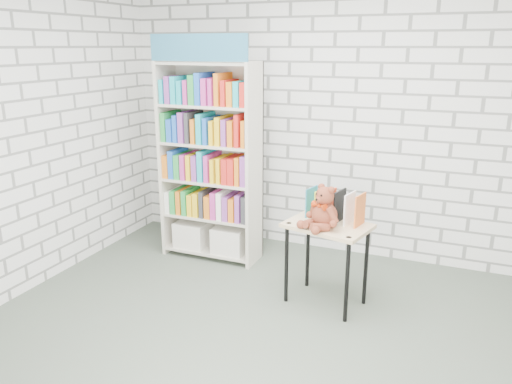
% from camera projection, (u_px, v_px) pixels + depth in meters
% --- Properties ---
extents(ground, '(4.50, 4.50, 0.00)m').
position_uv_depth(ground, '(257.00, 344.00, 3.72)').
color(ground, '#475145').
rests_on(ground, ground).
extents(room_shell, '(4.52, 4.02, 2.81)m').
position_uv_depth(room_shell, '(257.00, 103.00, 3.21)').
color(room_shell, silver).
rests_on(room_shell, ground).
extents(bookshelf, '(1.00, 0.39, 2.24)m').
position_uv_depth(bookshelf, '(210.00, 161.00, 5.02)').
color(bookshelf, beige).
rests_on(bookshelf, ground).
extents(display_table, '(0.76, 0.61, 0.72)m').
position_uv_depth(display_table, '(327.00, 235.00, 4.15)').
color(display_table, tan).
rests_on(display_table, ground).
extents(table_books, '(0.50, 0.31, 0.28)m').
position_uv_depth(table_books, '(335.00, 205.00, 4.17)').
color(table_books, teal).
rests_on(table_books, display_table).
extents(teddy_bear, '(0.34, 0.33, 0.36)m').
position_uv_depth(teddy_bear, '(323.00, 211.00, 4.00)').
color(teddy_bear, brown).
rests_on(teddy_bear, display_table).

